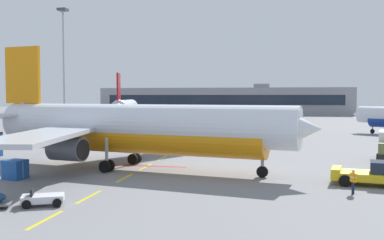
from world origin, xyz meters
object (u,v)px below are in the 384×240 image
apron_light_mast_near (64,55)px  uld_cargo_container (15,169)px  airliner_foreground (134,128)px  airliner_mid_left (125,109)px  ground_crew_worker (353,180)px  pushback_tug (375,174)px

apron_light_mast_near → uld_cargo_container: bearing=-67.2°
airliner_foreground → airliner_mid_left: airliner_foreground is taller
uld_cargo_container → ground_crew_worker: bearing=-1.4°
airliner_foreground → pushback_tug: 21.64m
apron_light_mast_near → airliner_foreground: bearing=-55.9°
airliner_mid_left → uld_cargo_container: 70.99m
uld_cargo_container → apron_light_mast_near: size_ratio=0.07×
pushback_tug → ground_crew_worker: size_ratio=3.67×
pushback_tug → airliner_mid_left: (-44.12, 66.41, 2.92)m
airliner_foreground → uld_cargo_container: bearing=-139.7°
airliner_foreground → ground_crew_worker: airliner_foreground is taller
airliner_mid_left → airliner_foreground: bearing=-69.7°
airliner_mid_left → apron_light_mast_near: (-6.23, -19.06, 11.46)m
ground_crew_worker → uld_cargo_container: ground_crew_worker is taller
pushback_tug → uld_cargo_container: bearing=-174.3°
airliner_foreground → airliner_mid_left: (-23.08, 62.40, -0.12)m
airliner_foreground → uld_cargo_container: (-8.19, -6.94, -3.15)m
airliner_foreground → airliner_mid_left: bearing=110.3°
ground_crew_worker → airliner_foreground: bearing=158.1°
airliner_foreground → ground_crew_worker: (18.87, -7.60, -2.95)m
airliner_foreground → pushback_tug: size_ratio=5.42×
ground_crew_worker → apron_light_mast_near: size_ratio=0.07×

